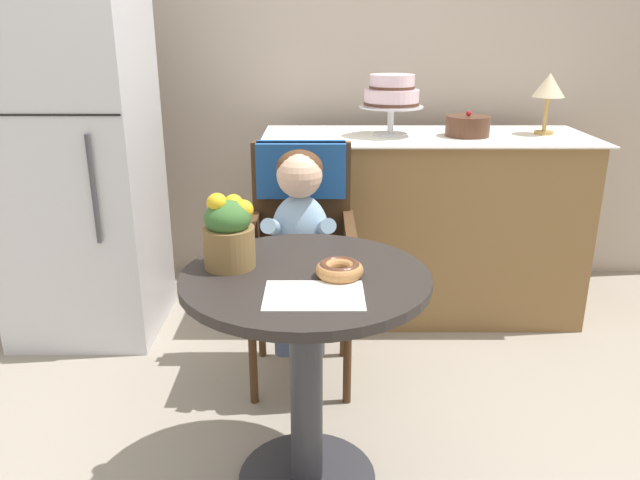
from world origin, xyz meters
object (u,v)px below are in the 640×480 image
Objects in this scene: seated_child at (297,227)px; round_layer_cake at (465,126)px; table_lamp at (546,88)px; donut_front at (337,269)px; flower_vase at (226,231)px; wicker_chair at (298,224)px; cafe_table at (303,340)px; refrigerator at (73,154)px; tiered_cake_stand at (389,95)px.

seated_child is 3.52× the size of round_layer_cake.
table_lamp reaches higher than round_layer_cake.
seated_child is at bearing 102.43° from donut_front.
flower_vase is 1.55m from round_layer_cake.
wicker_chair is at bearing 90.00° from seated_child.
flower_vase is at bearing -136.37° from table_lamp.
cafe_table is 0.39m from flower_vase.
cafe_table is 2.53× the size of table_lamp.
donut_front is 1.74m from table_lamp.
wicker_chair is 4.63× the size of round_layer_cake.
wicker_chair is 1.10m from refrigerator.
wicker_chair is 1.00m from round_layer_cake.
seated_child is at bearing -90.85° from wicker_chair.
cafe_table is 1.47m from tiered_cake_stand.
round_layer_cake is 0.12× the size of refrigerator.
cafe_table is at bearing -106.11° from tiered_cake_stand.
table_lamp reaches higher than donut_front.
tiered_cake_stand reaches higher than cafe_table.
refrigerator is at bearing 158.63° from wicker_chair.
cafe_table is 0.73m from wicker_chair.
tiered_cake_stand reaches higher than donut_front.
round_layer_cake is at bearing 60.06° from cafe_table.
donut_front is at bearing -15.22° from flower_vase.
flower_vase is 1.40m from tiered_cake_stand.
donut_front is (0.10, -0.03, 0.24)m from cafe_table.
refrigerator is at bearing 133.67° from cafe_table.
table_lamp is (0.38, 0.06, 0.17)m from round_layer_cake.
round_layer_cake is at bearing 35.06° from wicker_chair.
refrigerator is (-1.79, -0.18, -0.10)m from round_layer_cake.
seated_child is at bearing -146.16° from table_lamp.
donut_front reaches higher than cafe_table.
refrigerator is at bearing 135.47° from donut_front.
seated_child is 2.42× the size of tiered_cake_stand.
cafe_table is 2.40× the size of tiered_cake_stand.
refrigerator is (-1.43, -0.20, -0.24)m from tiered_cake_stand.
round_layer_cake is (0.74, 1.28, 0.44)m from cafe_table.
seated_child reaches higher than donut_front.
refrigerator is at bearing 152.19° from seated_child.
refrigerator reaches higher than cafe_table.
cafe_table is at bearing -129.91° from table_lamp.
donut_front is at bearing -101.88° from tiered_cake_stand.
table_lamp is at bearing 6.22° from refrigerator.
round_layer_cake is (0.77, 0.71, 0.27)m from seated_child.
seated_child is at bearing -119.10° from tiered_cake_stand.
seated_child is 0.56m from flower_vase.
cafe_table is at bearing -14.91° from flower_vase.
wicker_chair reaches higher than donut_front.
refrigerator reaches higher than tiered_cake_stand.
refrigerator reaches higher than table_lamp.
wicker_chair is 3.35× the size of table_lamp.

